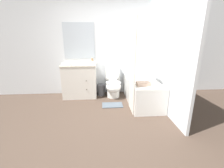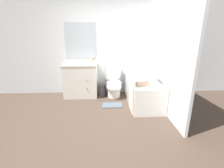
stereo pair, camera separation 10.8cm
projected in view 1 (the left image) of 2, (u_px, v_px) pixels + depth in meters
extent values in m
plane|color=#47382D|center=(111.00, 123.00, 2.79)|extent=(14.00, 14.00, 0.00)
cube|color=silver|center=(106.00, 49.00, 4.11)|extent=(8.00, 0.05, 2.50)
cube|color=#B2BCC6|center=(79.00, 41.00, 3.97)|extent=(0.82, 0.01, 0.93)
cube|color=silver|center=(161.00, 51.00, 3.35)|extent=(0.05, 2.73, 2.50)
cube|color=silver|center=(80.00, 81.00, 4.01)|extent=(0.86, 0.55, 0.85)
cube|color=beige|center=(79.00, 65.00, 3.89)|extent=(0.88, 0.57, 0.03)
cylinder|color=white|center=(79.00, 67.00, 3.90)|extent=(0.31, 0.31, 0.10)
sphere|color=#382D23|center=(86.00, 81.00, 3.73)|extent=(0.02, 0.02, 0.02)
sphere|color=#382D23|center=(87.00, 89.00, 3.79)|extent=(0.02, 0.02, 0.02)
cylinder|color=silver|center=(80.00, 63.00, 4.06)|extent=(0.04, 0.04, 0.04)
cylinder|color=silver|center=(80.00, 60.00, 4.00)|extent=(0.02, 0.11, 0.09)
cylinder|color=silver|center=(78.00, 63.00, 4.06)|extent=(0.03, 0.03, 0.04)
cylinder|color=silver|center=(82.00, 62.00, 4.06)|extent=(0.03, 0.03, 0.04)
cylinder|color=white|center=(113.00, 93.00, 4.05)|extent=(0.34, 0.34, 0.23)
ellipsoid|color=white|center=(113.00, 87.00, 3.94)|extent=(0.40, 0.50, 0.30)
torus|color=white|center=(113.00, 83.00, 3.90)|extent=(0.39, 0.39, 0.04)
cube|color=white|center=(112.00, 72.00, 4.18)|extent=(0.39, 0.18, 0.40)
ellipsoid|color=white|center=(113.00, 72.00, 4.06)|extent=(0.38, 0.15, 0.47)
cube|color=white|center=(142.00, 91.00, 3.68)|extent=(0.67, 1.54, 0.57)
cube|color=#ACB1B2|center=(142.00, 80.00, 3.61)|extent=(0.55, 1.42, 0.01)
cube|color=silver|center=(133.00, 67.00, 3.03)|extent=(0.02, 0.45, 1.90)
cylinder|color=#4C4C51|center=(101.00, 90.00, 4.15)|extent=(0.21, 0.21, 0.31)
cube|color=white|center=(91.00, 63.00, 3.88)|extent=(0.14, 0.12, 0.09)
ellipsoid|color=white|center=(91.00, 60.00, 3.86)|extent=(0.06, 0.04, 0.03)
cylinder|color=tan|center=(92.00, 61.00, 3.86)|extent=(0.06, 0.06, 0.16)
cylinder|color=silver|center=(92.00, 58.00, 3.84)|extent=(0.03, 0.03, 0.03)
cube|color=white|center=(66.00, 64.00, 3.71)|extent=(0.22, 0.15, 0.06)
cube|color=tan|center=(143.00, 84.00, 3.12)|extent=(0.28, 0.20, 0.08)
cube|color=#4C5660|center=(112.00, 105.00, 3.54)|extent=(0.48, 0.31, 0.02)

